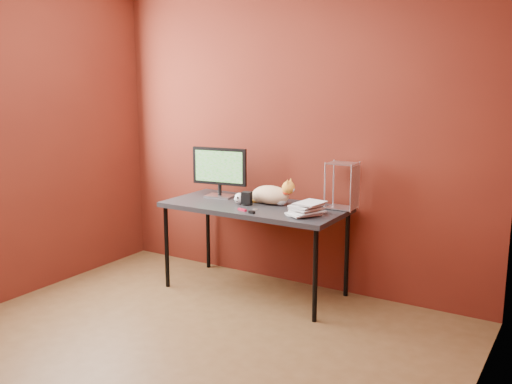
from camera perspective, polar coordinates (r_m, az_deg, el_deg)
The scene contains 11 objects.
room at distance 3.39m, azimuth -10.11°, elevation 5.63°, with size 3.52×3.52×2.61m.
desk at distance 4.70m, azimuth -0.13°, elevation -1.87°, with size 1.50×0.70×0.75m.
monitor at distance 4.95m, azimuth -3.67°, elevation 2.23°, with size 0.50×0.19×0.43m.
cat at distance 4.69m, azimuth 1.52°, elevation -0.27°, with size 0.49×0.18×0.23m.
skull_mug at distance 4.70m, azimuth -1.64°, elevation -0.64°, with size 0.10×0.10×0.09m.
speaker at distance 4.67m, azimuth -0.93°, elevation -0.69°, with size 0.09×0.09×0.11m.
book_stack at distance 4.31m, azimuth 4.49°, elevation 5.55°, with size 0.27×0.29×1.18m.
wire_rack at distance 4.55m, azimuth 8.59°, elevation 0.63°, with size 0.23×0.19×0.38m.
pocket_knife at distance 4.47m, azimuth -1.39°, elevation -1.79°, with size 0.08×0.02×0.02m, color #B40D2A.
black_gadget at distance 4.38m, azimuth -0.42°, elevation -2.04°, with size 0.05×0.03×0.02m, color black.
washer at distance 4.51m, azimuth -0.09°, elevation -1.74°, with size 0.04×0.04×0.00m, color #B8B8BD.
Camera 1 is at (2.23, -2.54, 1.77)m, focal length 40.00 mm.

